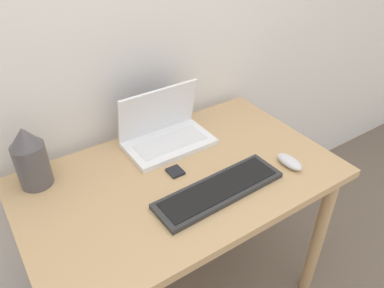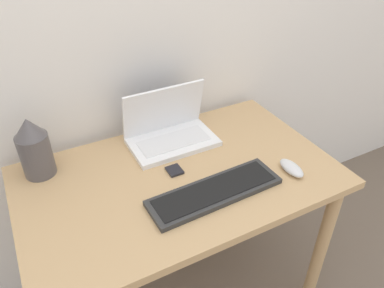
# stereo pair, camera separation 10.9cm
# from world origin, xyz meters

# --- Properties ---
(desk) EXTENTS (1.10, 0.67, 0.71)m
(desk) POSITION_xyz_m (0.00, 0.33, 0.61)
(desk) COLOR tan
(desk) RESTS_ON ground_plane
(laptop) EXTENTS (0.33, 0.21, 0.22)m
(laptop) POSITION_xyz_m (0.06, 0.54, 0.76)
(laptop) COLOR white
(laptop) RESTS_ON desk
(keyboard) EXTENTS (0.46, 0.15, 0.02)m
(keyboard) POSITION_xyz_m (0.06, 0.19, 0.72)
(keyboard) COLOR #2D2D2D
(keyboard) RESTS_ON desk
(mouse) EXTENTS (0.05, 0.11, 0.03)m
(mouse) POSITION_xyz_m (0.36, 0.16, 0.73)
(mouse) COLOR silver
(mouse) RESTS_ON desk
(vase) EXTENTS (0.11, 0.11, 0.22)m
(vase) POSITION_xyz_m (-0.43, 0.57, 0.82)
(vase) COLOR #514C4C
(vase) RESTS_ON desk
(mp3_player) EXTENTS (0.05, 0.06, 0.01)m
(mp3_player) POSITION_xyz_m (-0.01, 0.36, 0.71)
(mp3_player) COLOR black
(mp3_player) RESTS_ON desk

